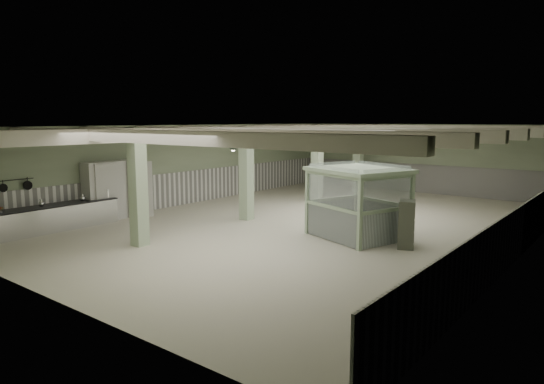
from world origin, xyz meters
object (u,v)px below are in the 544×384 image
Objects in this scene: walkin_cooler at (116,189)px; filing_cabinet at (406,224)px; prep_counter at (42,219)px; guard_booth at (358,189)px.

walkin_cooler is 11.04m from filing_cabinet.
guard_booth is (8.80, 6.04, 1.13)m from prep_counter.
guard_booth is at bearing 149.04° from filing_cabinet.
walkin_cooler is at bearing -141.07° from guard_booth.
guard_booth reaches higher than filing_cabinet.
walkin_cooler is 1.75× the size of filing_cabinet.
prep_counter is at bearing -125.49° from guard_booth.
filing_cabinet is (10.60, 5.76, 0.26)m from prep_counter.
prep_counter is 12.07m from filing_cabinet.
filing_cabinet is (10.68, 2.76, -0.44)m from walkin_cooler.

